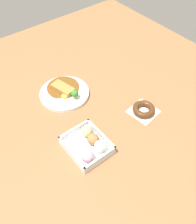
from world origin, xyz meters
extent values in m
plane|color=brown|center=(0.00, 0.00, 0.00)|extent=(1.60, 1.60, 0.00)
cylinder|color=white|center=(0.13, 0.08, 0.01)|extent=(0.24, 0.24, 0.02)
cylinder|color=brown|center=(0.16, 0.07, 0.02)|extent=(0.16, 0.16, 0.01)
cube|color=#A87538|center=(0.13, 0.08, 0.04)|extent=(0.12, 0.08, 0.02)
cylinder|color=white|center=(0.09, 0.10, 0.02)|extent=(0.07, 0.07, 0.00)
ellipsoid|color=yellow|center=(0.09, 0.10, 0.03)|extent=(0.03, 0.03, 0.02)
cylinder|color=#8CB766|center=(0.06, 0.06, 0.03)|extent=(0.01, 0.01, 0.02)
sphere|color=#387A2D|center=(0.06, 0.06, 0.05)|extent=(0.03, 0.03, 0.03)
cube|color=silver|center=(-0.19, 0.18, 0.01)|extent=(0.18, 0.15, 0.01)
cube|color=silver|center=(-0.28, 0.18, 0.03)|extent=(0.01, 0.15, 0.03)
cube|color=silver|center=(-0.10, 0.18, 0.03)|extent=(0.01, 0.15, 0.03)
cube|color=silver|center=(-0.19, 0.10, 0.03)|extent=(0.18, 0.01, 0.03)
cube|color=silver|center=(-0.19, 0.25, 0.03)|extent=(0.18, 0.01, 0.03)
sphere|color=#EFE5C6|center=(-0.24, 0.14, 0.04)|extent=(0.05, 0.05, 0.05)
sphere|color=#9E6B3D|center=(-0.19, 0.14, 0.04)|extent=(0.05, 0.05, 0.05)
sphere|color=#DBB77A|center=(-0.14, 0.14, 0.04)|extent=(0.05, 0.05, 0.05)
sphere|color=pink|center=(-0.24, 0.21, 0.04)|extent=(0.05, 0.05, 0.05)
cube|color=white|center=(-0.19, -0.15, 0.00)|extent=(0.13, 0.13, 0.00)
torus|color=#4C2B14|center=(-0.19, -0.15, 0.02)|extent=(0.10, 0.10, 0.03)
camera|label=1|loc=(-0.65, 0.48, 0.85)|focal=39.16mm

